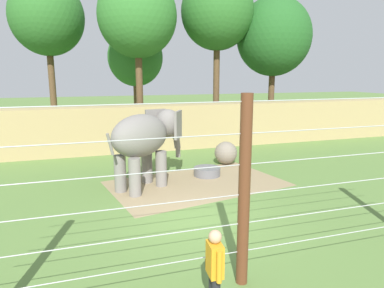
% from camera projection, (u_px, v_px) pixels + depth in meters
% --- Properties ---
extents(ground_plane, '(120.00, 120.00, 0.00)m').
position_uv_depth(ground_plane, '(197.00, 220.00, 10.06)').
color(ground_plane, '#5B7F3D').
extents(dirt_patch, '(7.09, 5.15, 0.01)m').
position_uv_depth(dirt_patch, '(197.00, 183.00, 13.38)').
color(dirt_patch, '#937F5B').
rests_on(dirt_patch, ground).
extents(embankment_wall, '(36.00, 1.80, 2.46)m').
position_uv_depth(embankment_wall, '(139.00, 128.00, 19.20)').
color(embankment_wall, tan).
rests_on(embankment_wall, ground).
extents(elephant, '(3.35, 2.88, 2.80)m').
position_uv_depth(elephant, '(146.00, 138.00, 12.67)').
color(elephant, gray).
rests_on(elephant, ground).
extents(enrichment_ball, '(1.06, 1.06, 1.06)m').
position_uv_depth(enrichment_ball, '(226.00, 153.00, 16.22)').
color(enrichment_ball, gray).
rests_on(enrichment_ball, ground).
extents(cable_fence, '(10.46, 0.23, 3.81)m').
position_uv_depth(cable_fence, '(248.00, 192.00, 6.69)').
color(cable_fence, brown).
rests_on(cable_fence, ground).
extents(zookeeper, '(0.25, 0.59, 1.67)m').
position_uv_depth(zookeeper, '(215.00, 272.00, 5.74)').
color(zookeeper, '#232328').
rests_on(zookeeper, ground).
extents(water_tub, '(1.10, 1.10, 0.35)m').
position_uv_depth(water_tub, '(207.00, 171.00, 14.40)').
color(water_tub, slate).
rests_on(water_tub, ground).
extents(tree_far_left, '(4.92, 4.92, 10.29)m').
position_uv_depth(tree_far_left, '(137.00, 16.00, 21.54)').
color(tree_far_left, brown).
rests_on(tree_far_left, ground).
extents(tree_left_of_centre, '(5.34, 5.34, 9.59)m').
position_uv_depth(tree_left_of_centre, '(274.00, 37.00, 25.00)').
color(tree_left_of_centre, brown).
rests_on(tree_left_of_centre, ground).
extents(tree_behind_wall, '(4.96, 4.96, 10.94)m').
position_uv_depth(tree_behind_wall, '(217.00, 12.00, 23.68)').
color(tree_behind_wall, brown).
rests_on(tree_behind_wall, ground).
extents(tree_right_of_centre, '(4.87, 4.87, 10.45)m').
position_uv_depth(tree_right_of_centre, '(47.00, 18.00, 23.20)').
color(tree_right_of_centre, brown).
rests_on(tree_right_of_centre, ground).
extents(tree_far_right, '(4.06, 4.06, 7.50)m').
position_uv_depth(tree_far_right, '(135.00, 58.00, 25.78)').
color(tree_far_right, brown).
rests_on(tree_far_right, ground).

